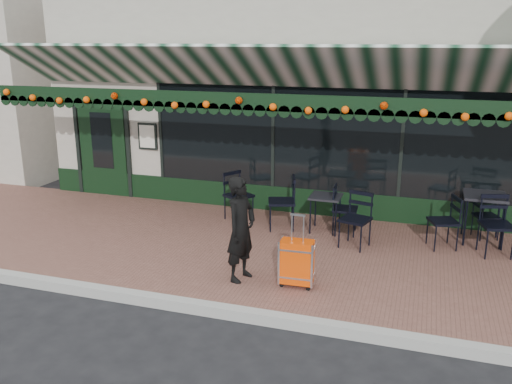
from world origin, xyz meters
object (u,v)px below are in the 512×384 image
(chair_a_right, at_px, (486,217))
(chair_b_front, at_px, (355,220))
(chair_a_left, at_px, (443,222))
(cafe_table_b, at_px, (326,199))
(chair_b_left, at_px, (282,202))
(chair_solo, at_px, (239,196))
(woman, at_px, (241,229))
(cafe_table_a, at_px, (485,199))
(suitcase, at_px, (297,263))
(chair_b_right, at_px, (345,210))
(chair_a_front, at_px, (497,226))

(chair_a_right, xyz_separation_m, chair_b_front, (-2.08, -1.10, 0.08))
(chair_a_left, bearing_deg, cafe_table_b, -116.67)
(chair_b_left, height_order, chair_solo, chair_b_left)
(chair_b_front, bearing_deg, woman, -112.64)
(chair_a_left, relative_size, chair_solo, 0.96)
(cafe_table_b, relative_size, chair_solo, 0.72)
(cafe_table_a, height_order, chair_solo, chair_solo)
(chair_a_left, bearing_deg, chair_b_left, -113.10)
(chair_solo, bearing_deg, chair_a_right, -53.70)
(chair_a_right, bearing_deg, woman, 105.51)
(chair_solo, bearing_deg, chair_a_left, -63.74)
(suitcase, xyz_separation_m, cafe_table_a, (2.55, 2.61, 0.39))
(cafe_table_a, xyz_separation_m, chair_b_right, (-2.25, -0.30, -0.31))
(chair_solo, bearing_deg, woman, -128.31)
(chair_b_right, bearing_deg, woman, 151.32)
(suitcase, relative_size, chair_a_right, 1.36)
(woman, bearing_deg, chair_a_left, -37.30)
(cafe_table_a, height_order, chair_b_front, chair_b_front)
(chair_a_front, bearing_deg, chair_a_right, 80.95)
(woman, xyz_separation_m, chair_a_front, (3.52, 2.05, -0.27))
(woman, relative_size, chair_b_front, 1.62)
(woman, xyz_separation_m, chair_b_front, (1.36, 1.73, -0.29))
(cafe_table_a, xyz_separation_m, chair_a_left, (-0.63, -0.49, -0.30))
(chair_a_left, relative_size, chair_b_right, 1.01)
(chair_b_left, bearing_deg, chair_a_left, 71.00)
(cafe_table_a, height_order, cafe_table_b, cafe_table_a)
(chair_b_left, bearing_deg, cafe_table_b, 80.07)
(cafe_table_a, xyz_separation_m, chair_b_front, (-1.99, -0.89, -0.28))
(cafe_table_b, relative_size, chair_b_left, 0.67)
(woman, bearing_deg, chair_a_right, -35.85)
(chair_a_left, relative_size, chair_a_right, 1.16)
(cafe_table_b, bearing_deg, chair_a_front, -5.57)
(woman, relative_size, suitcase, 1.44)
(woman, relative_size, chair_b_left, 1.52)
(suitcase, distance_m, chair_b_left, 2.37)
(chair_b_left, bearing_deg, chair_solo, -121.66)
(woman, bearing_deg, chair_b_front, -23.57)
(cafe_table_a, xyz_separation_m, chair_solo, (-4.26, -0.15, -0.28))
(chair_a_front, bearing_deg, chair_b_left, 162.46)
(chair_a_front, relative_size, chair_b_right, 1.10)
(chair_a_left, height_order, chair_b_front, chair_b_front)
(suitcase, xyz_separation_m, chair_a_left, (1.92, 2.12, 0.09))
(woman, height_order, chair_b_front, woman)
(suitcase, distance_m, chair_a_front, 3.40)
(suitcase, bearing_deg, woman, 177.67)
(chair_b_front, relative_size, chair_solo, 1.00)
(chair_a_left, height_order, chair_solo, chair_solo)
(cafe_table_b, height_order, chair_a_front, chair_a_front)
(suitcase, relative_size, chair_b_left, 1.06)
(chair_a_right, relative_size, chair_b_front, 0.83)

